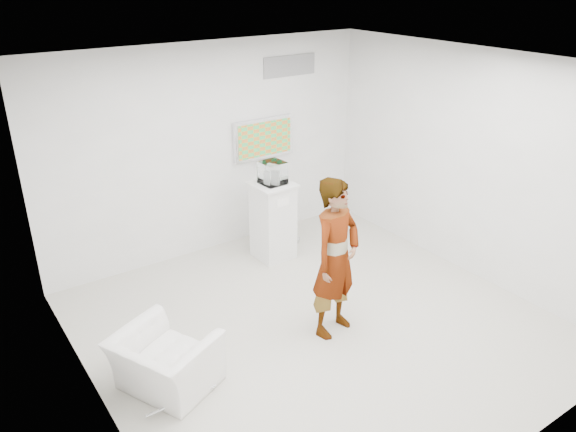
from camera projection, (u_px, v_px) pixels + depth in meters
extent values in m
cube|color=#B2AFA3|center=(316.00, 324.00, 6.65)|extent=(5.00, 5.00, 0.01)
cube|color=#29292B|center=(323.00, 66.00, 5.43)|extent=(5.00, 5.00, 0.01)
cube|color=silver|center=(211.00, 151.00, 7.92)|extent=(5.00, 0.01, 3.00)
cube|color=silver|center=(525.00, 317.00, 4.17)|extent=(5.00, 0.01, 3.00)
cube|color=silver|center=(86.00, 275.00, 4.74)|extent=(0.01, 5.00, 3.00)
cube|color=silver|center=(470.00, 165.00, 7.35)|extent=(0.01, 5.00, 3.00)
cube|color=silver|center=(263.00, 138.00, 8.30)|extent=(1.00, 0.08, 0.60)
cube|color=gray|center=(290.00, 66.00, 8.18)|extent=(0.90, 0.02, 0.30)
imported|color=white|center=(336.00, 258.00, 6.19)|extent=(0.77, 0.60, 1.87)
imported|color=white|center=(165.00, 362.00, 5.55)|extent=(1.12, 1.18, 0.60)
cube|color=silver|center=(273.00, 221.00, 7.98)|extent=(0.57, 0.57, 1.13)
cylinder|color=silver|center=(295.00, 234.00, 8.58)|extent=(0.17, 0.17, 0.25)
cube|color=silver|center=(273.00, 173.00, 7.69)|extent=(0.33, 0.33, 0.31)
cube|color=silver|center=(273.00, 176.00, 7.71)|extent=(0.10, 0.16, 0.21)
cube|color=silver|center=(341.00, 186.00, 6.14)|extent=(0.09, 0.13, 0.03)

